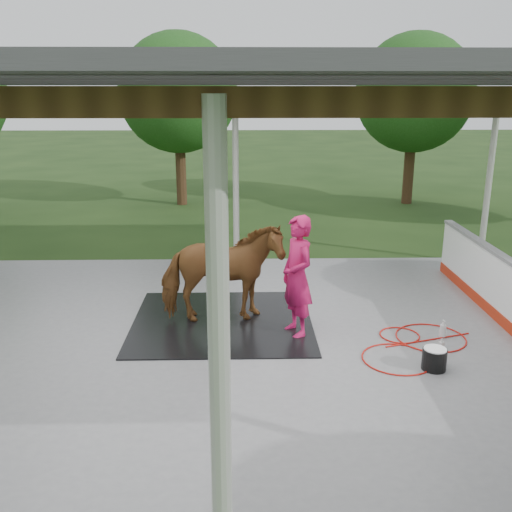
{
  "coord_description": "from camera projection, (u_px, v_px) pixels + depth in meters",
  "views": [
    {
      "loc": [
        0.16,
        -7.95,
        3.92
      ],
      "look_at": [
        0.36,
        0.65,
        1.4
      ],
      "focal_mm": 40.0,
      "sensor_mm": 36.0,
      "label": 1
    }
  ],
  "objects": [
    {
      "name": "ground",
      "position": [
        234.0,
        355.0,
        8.73
      ],
      "size": [
        100.0,
        100.0,
        0.0
      ],
      "primitive_type": "plane",
      "color": "#1E3814"
    },
    {
      "name": "concrete_slab",
      "position": [
        234.0,
        354.0,
        8.72
      ],
      "size": [
        12.0,
        10.0,
        0.05
      ],
      "primitive_type": "cube",
      "color": "slate",
      "rests_on": "ground"
    },
    {
      "name": "pavilion_structure",
      "position": [
        231.0,
        86.0,
        7.61
      ],
      "size": [
        12.6,
        10.6,
        4.05
      ],
      "color": "beige",
      "rests_on": "ground"
    },
    {
      "name": "tree_belt",
      "position": [
        252.0,
        98.0,
        8.53
      ],
      "size": [
        28.0,
        28.0,
        5.8
      ],
      "color": "#382314",
      "rests_on": "ground"
    },
    {
      "name": "rubber_mat",
      "position": [
        222.0,
        321.0,
        9.85
      ],
      "size": [
        3.07,
        2.88,
        0.02
      ],
      "primitive_type": "cube",
      "color": "black",
      "rests_on": "concrete_slab"
    },
    {
      "name": "horse",
      "position": [
        222.0,
        273.0,
        9.61
      ],
      "size": [
        2.13,
        1.14,
        1.72
      ],
      "primitive_type": "imported",
      "rotation": [
        0.0,
        0.0,
        1.68
      ],
      "color": "brown",
      "rests_on": "rubber_mat"
    },
    {
      "name": "handler",
      "position": [
        297.0,
        276.0,
        9.12
      ],
      "size": [
        0.72,
        0.85,
        1.98
      ],
      "primitive_type": "imported",
      "rotation": [
        0.0,
        0.0,
        -1.18
      ],
      "color": "#B6134E",
      "rests_on": "concrete_slab"
    },
    {
      "name": "wash_bucket",
      "position": [
        434.0,
        358.0,
        8.16
      ],
      "size": [
        0.35,
        0.35,
        0.32
      ],
      "color": "black",
      "rests_on": "concrete_slab"
    },
    {
      "name": "soap_bottle_a",
      "position": [
        443.0,
        329.0,
        9.21
      ],
      "size": [
        0.13,
        0.13,
        0.3
      ],
      "primitive_type": "imported",
      "rotation": [
        0.0,
        0.0,
        0.09
      ],
      "color": "silver",
      "rests_on": "concrete_slab"
    },
    {
      "name": "soap_bottle_b",
      "position": [
        441.0,
        344.0,
        8.83
      ],
      "size": [
        0.11,
        0.1,
        0.17
      ],
      "primitive_type": "imported",
      "rotation": [
        0.0,
        0.0,
        -0.97
      ],
      "color": "#338CD8",
      "rests_on": "concrete_slab"
    },
    {
      "name": "hose_coil",
      "position": [
        413.0,
        345.0,
        8.94
      ],
      "size": [
        1.95,
        1.83,
        0.02
      ],
      "color": "#B9150D",
      "rests_on": "concrete_slab"
    }
  ]
}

